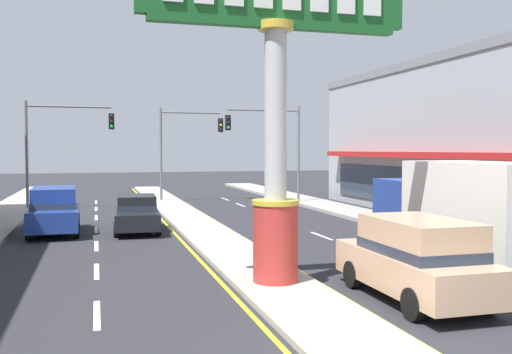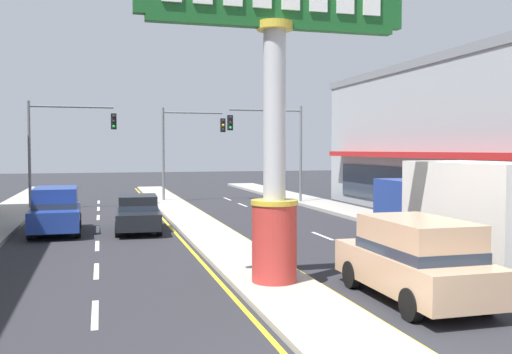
{
  "view_description": "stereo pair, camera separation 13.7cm",
  "coord_description": "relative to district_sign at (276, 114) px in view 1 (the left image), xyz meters",
  "views": [
    {
      "loc": [
        -4.33,
        -7.41,
        3.47
      ],
      "look_at": [
        0.53,
        9.76,
        2.6
      ],
      "focal_mm": 39.75,
      "sensor_mm": 36.0,
      "label": 1
    },
    {
      "loc": [
        -4.2,
        -7.44,
        3.47
      ],
      "look_at": [
        0.53,
        9.76,
        2.6
      ],
      "focal_mm": 39.75,
      "sensor_mm": 36.0,
      "label": 2
    }
  ],
  "objects": [
    {
      "name": "suv_mid_left_lane",
      "position": [
        -6.0,
        11.11,
        -3.38
      ],
      "size": [
        2.05,
        4.64,
        1.9
      ],
      "color": "navy",
      "rests_on": "ground"
    },
    {
      "name": "sidewalk_right",
      "position": [
        8.91,
        9.93,
        -4.27
      ],
      "size": [
        2.52,
        60.0,
        0.18
      ],
      "primitive_type": "cube",
      "color": "#9E9B93",
      "rests_on": "ground"
    },
    {
      "name": "median_strip",
      "position": [
        0.0,
        11.93,
        -4.29
      ],
      "size": [
        2.1,
        52.0,
        0.14
      ],
      "primitive_type": "cube",
      "color": "#A39E93",
      "rests_on": "ground"
    },
    {
      "name": "traffic_light_median_far",
      "position": [
        1.28,
        23.85,
        -0.16
      ],
      "size": [
        4.2,
        0.46,
        6.2
      ],
      "color": "slate",
      "rests_on": "ground"
    },
    {
      "name": "lane_markings",
      "position": [
        -0.0,
        10.57,
        -4.36
      ],
      "size": [
        8.84,
        52.0,
        0.01
      ],
      "color": "silver",
      "rests_on": "ground"
    },
    {
      "name": "traffic_light_right_side",
      "position": [
        6.28,
        20.28,
        -0.11
      ],
      "size": [
        4.86,
        0.46,
        6.2
      ],
      "color": "slate",
      "rests_on": "ground"
    },
    {
      "name": "traffic_light_left_side",
      "position": [
        -6.28,
        20.49,
        -0.11
      ],
      "size": [
        4.86,
        0.46,
        6.2
      ],
      "color": "slate",
      "rests_on": "ground"
    },
    {
      "name": "sedan_near_right_lane",
      "position": [
        -2.7,
        10.75,
        -3.57
      ],
      "size": [
        1.99,
        4.38,
        1.53
      ],
      "color": "black",
      "rests_on": "ground"
    },
    {
      "name": "suv_near_left_lane",
      "position": [
        2.7,
        -2.13,
        -3.38
      ],
      "size": [
        1.99,
        4.61,
        1.9
      ],
      "color": "tan",
      "rests_on": "ground"
    },
    {
      "name": "district_sign",
      "position": [
        0.0,
        0.0,
        0.0
      ],
      "size": [
        6.86,
        1.19,
        7.9
      ],
      "color": "#B7332D",
      "rests_on": "median_strip"
    },
    {
      "name": "storefront_right",
      "position": [
        14.98,
        11.62,
        -0.3
      ],
      "size": [
        8.07,
        24.09,
        8.12
      ],
      "color": "#999EA3",
      "rests_on": "ground"
    },
    {
      "name": "box_truck_far_right_lane",
      "position": [
        5.97,
        0.76,
        -2.66
      ],
      "size": [
        2.33,
        6.94,
        3.12
      ],
      "color": "navy",
      "rests_on": "ground"
    }
  ]
}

